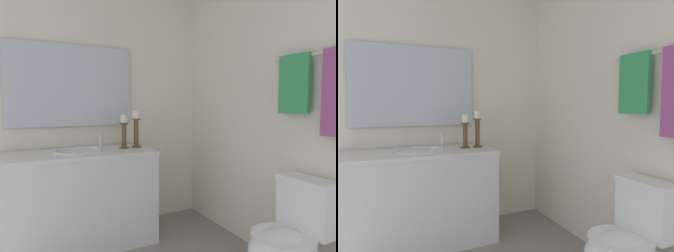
{
  "view_description": "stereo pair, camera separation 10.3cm",
  "coord_description": "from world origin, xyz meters",
  "views": [
    {
      "loc": [
        1.33,
        -0.51,
        1.22
      ],
      "look_at": [
        -0.5,
        0.43,
        1.07
      ],
      "focal_mm": 30.21,
      "sensor_mm": 36.0,
      "label": 1
    },
    {
      "loc": [
        1.37,
        -0.42,
        1.22
      ],
      "look_at": [
        -0.5,
        0.43,
        1.07
      ],
      "focal_mm": 30.21,
      "sensor_mm": 36.0,
      "label": 2
    }
  ],
  "objects": [
    {
      "name": "wall_back",
      "position": [
        0.0,
        1.26,
        1.23
      ],
      "size": [
        2.94,
        0.04,
        2.45
      ],
      "primitive_type": "cube",
      "color": "silver",
      "rests_on": "ground"
    },
    {
      "name": "candle_holder_short",
      "position": [
        -1.15,
        0.31,
        0.99
      ],
      "size": [
        0.09,
        0.09,
        0.31
      ],
      "color": "brown",
      "rests_on": "vanity_cabinet"
    },
    {
      "name": "towel_near_vanity",
      "position": [
        -0.03,
        1.18,
        1.37
      ],
      "size": [
        0.24,
        0.03,
        0.41
      ],
      "primitive_type": "cube",
      "color": "#389E59",
      "rests_on": "towel_bar"
    },
    {
      "name": "towel_bar",
      "position": [
        0.14,
        1.2,
        1.56
      ],
      "size": [
        0.71,
        0.02,
        0.02
      ],
      "primitive_type": "cylinder",
      "rotation": [
        0.0,
        1.57,
        0.0
      ],
      "color": "silver"
    },
    {
      "name": "mirror",
      "position": [
        -1.42,
        -0.09,
        1.4
      ],
      "size": [
        0.02,
        1.12,
        0.75
      ],
      "primitive_type": "cube",
      "color": "silver"
    },
    {
      "name": "vanity_cabinet",
      "position": [
        -1.14,
        -0.09,
        0.42
      ],
      "size": [
        0.58,
        1.29,
        0.83
      ],
      "color": "silver",
      "rests_on": "ground"
    },
    {
      "name": "candle_holder_tall",
      "position": [
        -1.15,
        0.43,
        1.01
      ],
      "size": [
        0.09,
        0.09,
        0.34
      ],
      "color": "brown",
      "rests_on": "vanity_cabinet"
    },
    {
      "name": "sink_basin",
      "position": [
        -1.14,
        -0.09,
        0.79
      ],
      "size": [
        0.4,
        0.4,
        0.24
      ],
      "color": "white",
      "rests_on": "vanity_cabinet"
    },
    {
      "name": "wall_left",
      "position": [
        -1.47,
        0.0,
        1.23
      ],
      "size": [
        0.04,
        2.52,
        2.45
      ],
      "primitive_type": "cube",
      "color": "silver",
      "rests_on": "ground"
    },
    {
      "name": "toilet",
      "position": [
        0.14,
        0.98,
        0.37
      ],
      "size": [
        0.39,
        0.54,
        0.75
      ],
      "color": "white",
      "rests_on": "ground"
    }
  ]
}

